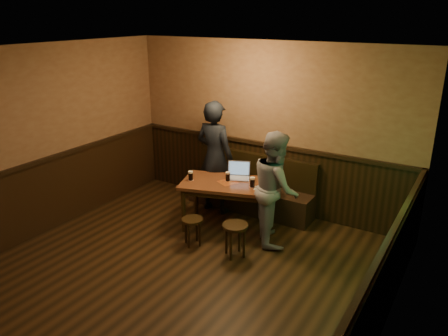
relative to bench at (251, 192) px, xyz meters
name	(u,v)px	position (x,y,z in m)	size (l,w,h in m)	color
room	(161,197)	(0.15, -2.53, 0.89)	(5.04, 6.04, 2.84)	black
bench	(251,192)	(0.00, 0.00, 0.00)	(2.20, 0.50, 0.95)	black
pub_table	(228,188)	(0.00, -0.77, 0.34)	(1.57, 1.18, 0.75)	#5D2E1A
stool_left	(192,224)	(-0.14, -1.52, 0.02)	(0.33, 0.33, 0.41)	black
stool_right	(235,231)	(0.54, -1.47, 0.07)	(0.38, 0.38, 0.48)	black
pint_left	(191,176)	(-0.53, -0.99, 0.51)	(0.10, 0.10, 0.15)	#963012
pint_mid	(228,176)	(-0.03, -0.72, 0.51)	(0.10, 0.10, 0.15)	#963012
pint_right	(252,182)	(0.41, -0.75, 0.52)	(0.10, 0.10, 0.16)	#963012
laptop	(238,174)	(0.04, -0.51, 0.50)	(0.43, 0.40, 0.25)	silver
menu	(262,188)	(0.56, -0.72, 0.44)	(0.22, 0.15, 0.00)	silver
person_suit	(215,157)	(-0.50, -0.35, 0.64)	(0.69, 0.45, 1.89)	black
person_grey	(275,188)	(0.80, -0.77, 0.52)	(0.81, 0.63, 1.66)	gray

